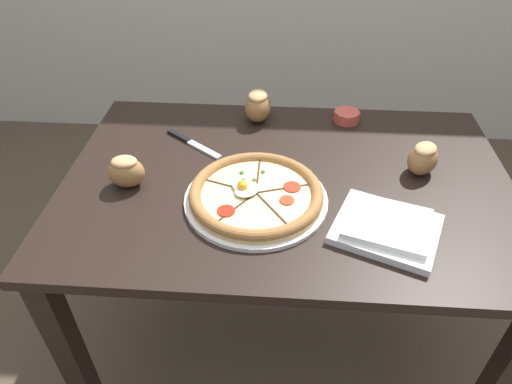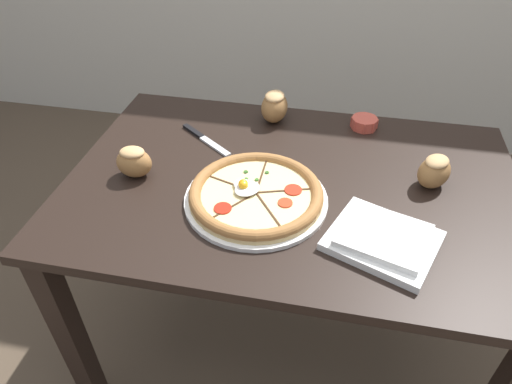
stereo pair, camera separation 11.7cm
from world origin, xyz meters
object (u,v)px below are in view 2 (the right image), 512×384
Objects in this scene: knife_main at (205,139)px; bread_piece_far at (274,106)px; dining_table at (290,211)px; napkin_folded at (383,239)px; bread_piece_mid at (434,171)px; ramekin_bowl at (364,123)px; pizza at (256,195)px; bread_piece_near at (134,161)px.

bread_piece_far is at bearing 78.16° from knife_main.
napkin_folded is (0.24, -0.20, 0.13)m from dining_table.
knife_main is at bearing 171.89° from bread_piece_mid.
dining_table is 0.41m from bread_piece_mid.
bread_piece_far reaches higher than dining_table.
bread_piece_far is (-0.34, 0.51, 0.04)m from napkin_folded.
ramekin_bowl is 0.33m from bread_piece_mid.
knife_main reaches higher than dining_table.
pizza is 2.95× the size of bread_piece_mid.
ramekin_bowl is 0.52m from napkin_folded.
pizza is 0.48m from bread_piece_mid.
knife_main is at bearing 56.59° from bread_piece_near.
bread_piece_far reaches higher than napkin_folded.
bread_piece_near is 0.83× the size of bread_piece_far.
dining_table is 0.40m from ramekin_bowl.
dining_table is at bearing -71.99° from bread_piece_far.
bread_piece_far is (-0.47, 0.26, 0.01)m from bread_piece_mid.
bread_piece_far is 0.62× the size of knife_main.
dining_table is at bearing 9.77° from knife_main.
knife_main is (0.14, 0.21, -0.04)m from bread_piece_near.
pizza is at bearing 163.56° from napkin_folded.
bread_piece_near is (-0.67, 0.14, 0.03)m from napkin_folded.
pizza is 4.28× the size of ramekin_bowl.
dining_table is at bearing -171.28° from bread_piece_mid.
pizza is 1.96× the size of knife_main.
bread_piece_mid is (0.80, 0.11, 0.00)m from bread_piece_near.
bread_piece_mid is 0.66× the size of knife_main.
bread_piece_far is (0.33, 0.37, 0.01)m from bread_piece_near.
napkin_folded is at bearing -56.25° from bread_piece_far.
pizza is 0.50m from ramekin_bowl.
ramekin_bowl reaches higher than knife_main.
napkin_folded is 1.55× the size of knife_main.
bread_piece_far is 0.25m from knife_main.
ramekin_bowl is at bearing 124.35° from bread_piece_mid.
ramekin_bowl is 0.73× the size of bread_piece_far.
ramekin_bowl is 0.29m from bread_piece_far.
ramekin_bowl is 0.51m from knife_main.
bread_piece_near reaches higher than pizza.
bread_piece_near is (-0.62, -0.38, 0.03)m from ramekin_bowl.
bread_piece_mid reaches higher than knife_main.
napkin_folded is at bearing 4.00° from knife_main.
bread_piece_near is 0.50m from bread_piece_far.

